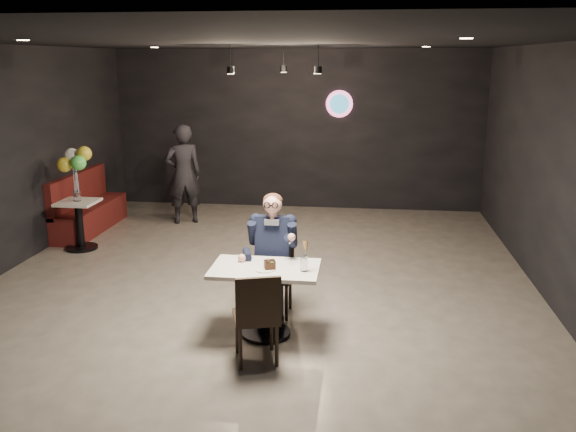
# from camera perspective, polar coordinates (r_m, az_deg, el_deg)

# --- Properties ---
(floor) EXTENTS (9.00, 9.00, 0.00)m
(floor) POSITION_cam_1_polar(r_m,az_deg,el_deg) (7.72, -2.95, -6.90)
(floor) COLOR gray
(floor) RESTS_ON ground
(wall_sign) EXTENTS (0.50, 0.06, 0.50)m
(wall_sign) POSITION_cam_1_polar(r_m,az_deg,el_deg) (11.58, 4.83, 10.42)
(wall_sign) COLOR pink
(wall_sign) RESTS_ON floor
(pendant_lights) EXTENTS (1.40, 1.20, 0.36)m
(pendant_lights) POSITION_cam_1_polar(r_m,az_deg,el_deg) (9.16, -0.93, 14.92)
(pendant_lights) COLOR black
(pendant_lights) RESTS_ON floor
(main_table) EXTENTS (1.10, 0.70, 0.75)m
(main_table) POSITION_cam_1_polar(r_m,az_deg,el_deg) (6.38, -2.12, -7.97)
(main_table) COLOR white
(main_table) RESTS_ON floor
(chair_far) EXTENTS (0.42, 0.46, 0.92)m
(chair_far) POSITION_cam_1_polar(r_m,az_deg,el_deg) (6.85, -1.38, -5.58)
(chair_far) COLOR black
(chair_far) RESTS_ON floor
(chair_near) EXTENTS (0.54, 0.56, 0.92)m
(chair_near) POSITION_cam_1_polar(r_m,az_deg,el_deg) (5.85, -3.00, -9.24)
(chair_near) COLOR black
(chair_near) RESTS_ON floor
(seated_man) EXTENTS (0.60, 0.80, 1.44)m
(seated_man) POSITION_cam_1_polar(r_m,az_deg,el_deg) (6.77, -1.40, -3.51)
(seated_man) COLOR black
(seated_man) RESTS_ON floor
(dessert_plate) EXTENTS (0.21, 0.21, 0.01)m
(dessert_plate) POSITION_cam_1_polar(r_m,az_deg,el_deg) (6.16, -2.15, -5.01)
(dessert_plate) COLOR white
(dessert_plate) RESTS_ON main_table
(cake_slice) EXTENTS (0.13, 0.12, 0.08)m
(cake_slice) POSITION_cam_1_polar(r_m,az_deg,el_deg) (6.16, -1.72, -4.59)
(cake_slice) COLOR black
(cake_slice) RESTS_ON dessert_plate
(mint_leaf) EXTENTS (0.06, 0.04, 0.01)m
(mint_leaf) POSITION_cam_1_polar(r_m,az_deg,el_deg) (6.11, -1.58, -4.32)
(mint_leaf) COLOR #287C28
(mint_leaf) RESTS_ON cake_slice
(sundae_glass) EXTENTS (0.07, 0.07, 0.16)m
(sundae_glass) POSITION_cam_1_polar(r_m,az_deg,el_deg) (6.10, 1.50, -4.46)
(sundae_glass) COLOR silver
(sundae_glass) RESTS_ON main_table
(wafer_cone) EXTENTS (0.08, 0.08, 0.12)m
(wafer_cone) POSITION_cam_1_polar(r_m,az_deg,el_deg) (6.07, 1.67, -2.94)
(wafer_cone) COLOR tan
(wafer_cone) RESTS_ON sundae_glass
(booth_bench) EXTENTS (0.49, 1.96, 0.98)m
(booth_bench) POSITION_cam_1_polar(r_m,az_deg,el_deg) (10.71, -18.10, 1.24)
(booth_bench) COLOR #490F0F
(booth_bench) RESTS_ON floor
(side_table) EXTENTS (0.55, 0.55, 0.69)m
(side_table) POSITION_cam_1_polar(r_m,az_deg,el_deg) (9.74, -18.89, -0.98)
(side_table) COLOR white
(side_table) RESTS_ON floor
(balloon_vase) EXTENTS (0.10, 0.10, 0.15)m
(balloon_vase) POSITION_cam_1_polar(r_m,az_deg,el_deg) (9.63, -19.12, 1.78)
(balloon_vase) COLOR silver
(balloon_vase) RESTS_ON side_table
(balloon_bunch) EXTENTS (0.40, 0.40, 0.67)m
(balloon_bunch) POSITION_cam_1_polar(r_m,az_deg,el_deg) (9.55, -19.32, 4.16)
(balloon_bunch) COLOR gold
(balloon_bunch) RESTS_ON balloon_vase
(passerby) EXTENTS (0.75, 0.64, 1.73)m
(passerby) POSITION_cam_1_polar(r_m,az_deg,el_deg) (10.77, -9.75, 3.88)
(passerby) COLOR black
(passerby) RESTS_ON floor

